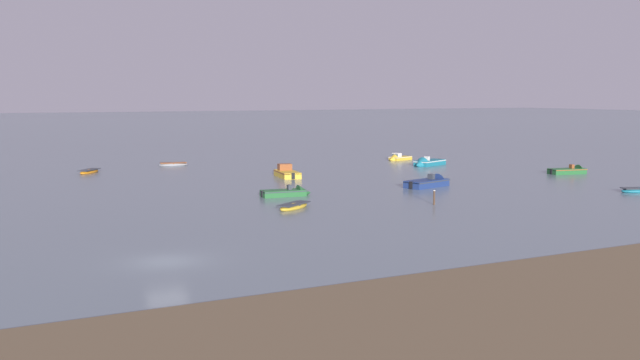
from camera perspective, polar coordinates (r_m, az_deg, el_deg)
ground_plane at (r=45.74m, az=-11.94°, el=-6.29°), size 800.00×800.00×0.00m
motorboat_moored_0 at (r=91.05m, az=-2.74°, el=0.51°), size 3.06×6.36×2.32m
motorboat_moored_1 at (r=113.92m, az=6.11°, el=1.68°), size 4.81×2.90×1.73m
rowboat_moored_0 at (r=83.26m, az=23.84°, el=-0.76°), size 4.40×2.87×0.66m
rowboat_moored_1 at (r=99.66m, az=-17.66°, el=0.63°), size 3.64×4.15×0.65m
motorboat_moored_2 at (r=99.72m, az=19.19°, el=0.63°), size 5.75×2.78×1.89m
motorboat_moored_3 at (r=105.62m, az=8.34°, el=1.27°), size 6.56×4.32×2.13m
motorboat_moored_4 at (r=82.18m, az=8.77°, el=-0.27°), size 6.74×3.94×2.19m
rowboat_moored_2 at (r=106.82m, az=-11.44°, el=1.20°), size 4.22×2.00×0.64m
motorboat_moored_5 at (r=73.48m, az=-2.33°, el=-1.06°), size 5.34×2.34×1.78m
rowboat_moored_3 at (r=65.35m, az=-2.08°, el=-2.09°), size 4.24×3.53×0.66m
mooring_post_near at (r=68.28m, az=8.95°, el=-1.37°), size 0.22×0.22×1.55m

